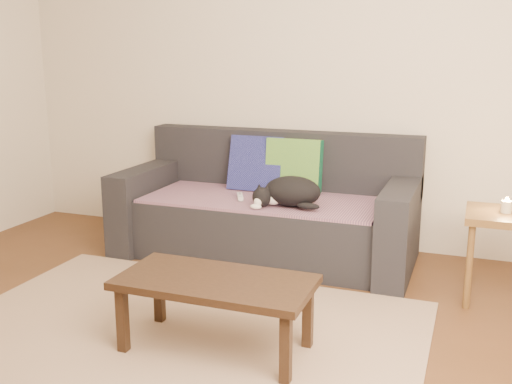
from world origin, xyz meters
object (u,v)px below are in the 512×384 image
(sofa, at_px, (267,213))
(wii_remote_a, at_px, (240,197))
(cat, at_px, (290,192))
(side_table, at_px, (504,229))
(coffee_table, at_px, (215,288))
(wii_remote_b, at_px, (262,198))

(sofa, height_order, wii_remote_a, sofa)
(cat, bearing_deg, side_table, 0.80)
(side_table, bearing_deg, cat, 175.82)
(side_table, distance_m, coffee_table, 1.75)
(wii_remote_a, bearing_deg, coffee_table, 171.26)
(sofa, height_order, wii_remote_b, sofa)
(wii_remote_a, relative_size, wii_remote_b, 1.00)
(cat, bearing_deg, coffee_table, -84.47)
(sofa, distance_m, side_table, 1.62)
(cat, distance_m, coffee_table, 1.26)
(side_table, bearing_deg, wii_remote_a, 174.36)
(wii_remote_a, height_order, coffee_table, wii_remote_a)
(sofa, distance_m, wii_remote_a, 0.27)
(sofa, relative_size, wii_remote_b, 14.00)
(cat, height_order, coffee_table, cat)
(sofa, relative_size, coffee_table, 2.21)
(wii_remote_b, bearing_deg, wii_remote_a, 99.05)
(sofa, bearing_deg, cat, -44.93)
(cat, bearing_deg, sofa, 140.04)
(cat, relative_size, side_table, 0.86)
(coffee_table, bearing_deg, side_table, 40.84)
(sofa, bearing_deg, wii_remote_a, -130.82)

